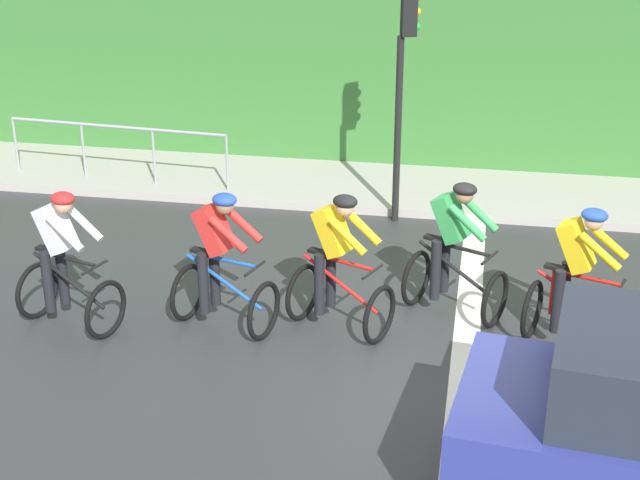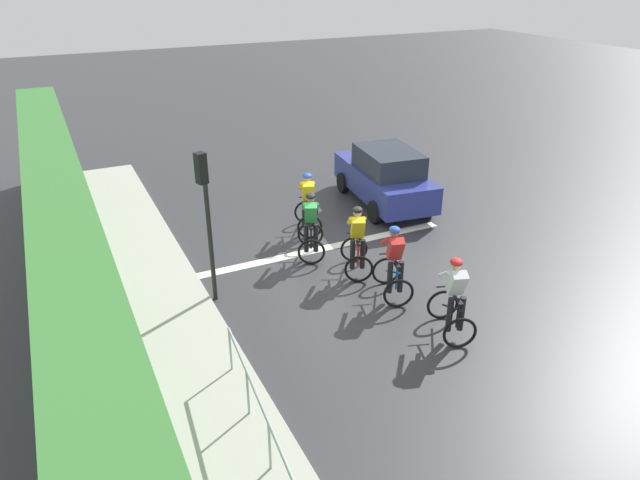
{
  "view_description": "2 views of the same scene",
  "coord_description": "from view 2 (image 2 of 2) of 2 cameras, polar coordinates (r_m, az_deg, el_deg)",
  "views": [
    {
      "loc": [
        -9.74,
        -0.45,
        5.33
      ],
      "look_at": [
        0.64,
        1.4,
        0.76
      ],
      "focal_mm": 53.97,
      "sensor_mm": 36.0,
      "label": 1
    },
    {
      "loc": [
        5.98,
        11.6,
        6.79
      ],
      "look_at": [
        0.64,
        0.65,
        0.84
      ],
      "focal_mm": 32.35,
      "sensor_mm": 36.0,
      "label": 2
    }
  ],
  "objects": [
    {
      "name": "stone_wall_low",
      "position": [
        11.6,
        -20.3,
        -10.04
      ],
      "size": [
        0.44,
        22.54,
        0.54
      ],
      "primitive_type": "cube",
      "color": "gray",
      "rests_on": "ground"
    },
    {
      "name": "traffic_light_near_crossing",
      "position": [
        12.12,
        -11.25,
        3.37
      ],
      "size": [
        0.25,
        0.31,
        3.34
      ],
      "color": "black",
      "rests_on": "ground"
    },
    {
      "name": "sidewalk_kerb",
      "position": [
        11.78,
        -15.78,
        -9.96
      ],
      "size": [
        2.8,
        22.54,
        0.12
      ],
      "primitive_type": "cube",
      "color": "#ADA89E",
      "rests_on": "ground"
    },
    {
      "name": "cyclist_lead",
      "position": [
        11.62,
        13.1,
        -5.78
      ],
      "size": [
        0.99,
        1.24,
        1.66
      ],
      "color": "black",
      "rests_on": "ground"
    },
    {
      "name": "car_navy",
      "position": [
        17.64,
        6.44,
        6.26
      ],
      "size": [
        2.26,
        4.28,
        1.76
      ],
      "color": "navy",
      "rests_on": "ground"
    },
    {
      "name": "hedge_wall",
      "position": [
        10.94,
        -22.86,
        -4.93
      ],
      "size": [
        1.1,
        22.54,
        3.07
      ],
      "primitive_type": "cube",
      "color": "#387533",
      "rests_on": "ground"
    },
    {
      "name": "cyclist_mid",
      "position": [
        13.57,
        3.68,
        -0.24
      ],
      "size": [
        1.04,
        1.26,
        1.66
      ],
      "color": "black",
      "rests_on": "ground"
    },
    {
      "name": "road_marking_stop_line",
      "position": [
        15.03,
        0.43,
        -0.81
      ],
      "size": [
        7.0,
        0.3,
        0.01
      ],
      "primitive_type": "cube",
      "color": "silver",
      "rests_on": "ground"
    },
    {
      "name": "cyclist_trailing",
      "position": [
        15.66,
        -1.2,
        3.53
      ],
      "size": [
        1.0,
        1.24,
        1.66
      ],
      "color": "black",
      "rests_on": "ground"
    },
    {
      "name": "pedestrian_railing_kerbside",
      "position": [
        9.0,
        -6.22,
        -15.95
      ],
      "size": [
        0.35,
        3.66,
        1.03
      ],
      "color": "#999EA3",
      "rests_on": "ground"
    },
    {
      "name": "cyclist_fourth",
      "position": [
        14.32,
        -0.91,
        1.29
      ],
      "size": [
        1.06,
        1.26,
        1.66
      ],
      "color": "black",
      "rests_on": "ground"
    },
    {
      "name": "cyclist_second",
      "position": [
        12.67,
        7.31,
        -2.42
      ],
      "size": [
        0.97,
        1.23,
        1.66
      ],
      "color": "black",
      "rests_on": "ground"
    },
    {
      "name": "ground_plane",
      "position": [
        14.71,
        1.14,
        -1.47
      ],
      "size": [
        80.0,
        80.0,
        0.0
      ],
      "primitive_type": "plane",
      "color": "#333335"
    }
  ]
}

